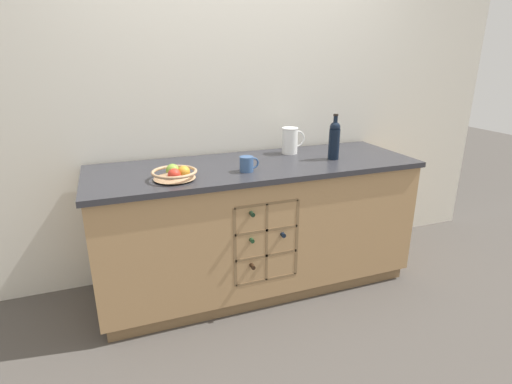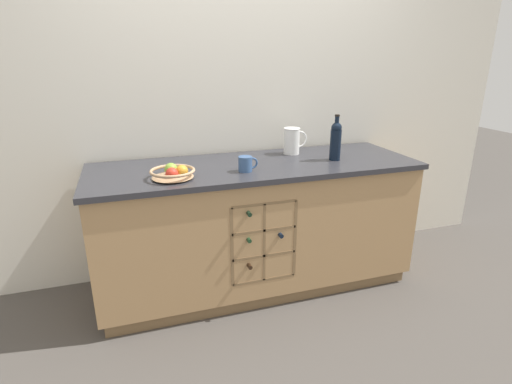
# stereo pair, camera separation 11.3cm
# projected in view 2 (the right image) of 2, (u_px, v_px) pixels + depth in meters

# --- Properties ---
(ground_plane) EXTENTS (14.00, 14.00, 0.00)m
(ground_plane) POSITION_uv_depth(u_px,v_px,m) (256.00, 282.00, 2.96)
(ground_plane) COLOR #4C4742
(back_wall) EXTENTS (4.55, 0.06, 2.55)m
(back_wall) POSITION_uv_depth(u_px,v_px,m) (238.00, 101.00, 2.92)
(back_wall) COLOR silver
(back_wall) RESTS_ON ground_plane
(kitchen_island) EXTENTS (2.19, 0.76, 0.91)m
(kitchen_island) POSITION_uv_depth(u_px,v_px,m) (256.00, 225.00, 2.81)
(kitchen_island) COLOR brown
(kitchen_island) RESTS_ON ground_plane
(fruit_bowl) EXTENTS (0.27, 0.27, 0.09)m
(fruit_bowl) POSITION_uv_depth(u_px,v_px,m) (173.00, 172.00, 2.34)
(fruit_bowl) COLOR tan
(fruit_bowl) RESTS_ON kitchen_island
(white_pitcher) EXTENTS (0.18, 0.12, 0.19)m
(white_pitcher) POSITION_uv_depth(u_px,v_px,m) (292.00, 140.00, 2.90)
(white_pitcher) COLOR white
(white_pitcher) RESTS_ON kitchen_island
(ceramic_mug) EXTENTS (0.13, 0.09, 0.10)m
(ceramic_mug) POSITION_uv_depth(u_px,v_px,m) (246.00, 164.00, 2.48)
(ceramic_mug) COLOR #385684
(ceramic_mug) RESTS_ON kitchen_island
(standing_wine_bottle) EXTENTS (0.08, 0.08, 0.31)m
(standing_wine_bottle) POSITION_uv_depth(u_px,v_px,m) (336.00, 140.00, 2.72)
(standing_wine_bottle) COLOR black
(standing_wine_bottle) RESTS_ON kitchen_island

